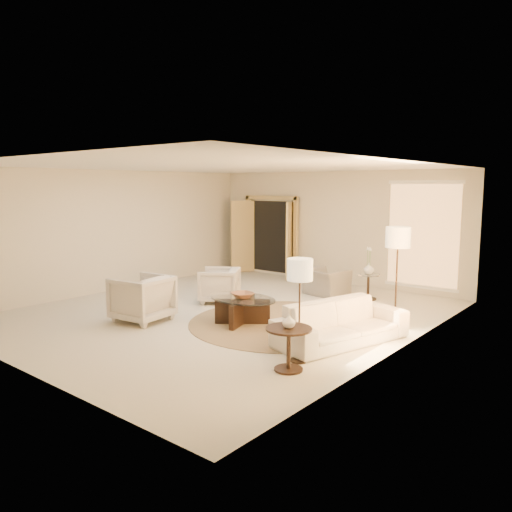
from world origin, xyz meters
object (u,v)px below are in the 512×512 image
Objects in this scene: armchair_right at (142,296)px; end_table at (289,341)px; sofa at (341,323)px; end_vase at (289,321)px; floor_lamp_far at (300,274)px; accent_chair at (325,278)px; floor_lamp_near at (398,242)px; armchair_left at (219,284)px; bowl at (242,295)px; coffee_table at (242,308)px; side_vase at (369,269)px; side_table at (368,284)px.

end_table is (3.48, -0.33, -0.06)m from armchair_right.
armchair_right is (-3.43, -1.16, 0.14)m from sofa.
floor_lamp_far is at bearing 102.61° from end_vase.
end_table is (2.05, -4.31, 0.00)m from accent_chair.
floor_lamp_near is 3.08m from end_vase.
armchair_left is 1.96m from armchair_right.
floor_lamp_far reaches higher than bowl.
armchair_right is 1.84m from bowl.
floor_lamp_far is (3.40, 0.04, 0.78)m from armchair_right.
sofa is 2.39× the size of armchair_right.
coffee_table is 8.82× the size of end_vase.
sofa is 2.42× the size of accent_chair.
coffee_table is at bearing 115.72° from armchair_right.
sofa is 3.63m from armchair_right.
end_table is at bearing 0.00° from end_vase.
coffee_table is (1.54, 0.99, -0.16)m from armchair_right.
accent_chair is 1.01m from side_vase.
accent_chair is 2.83m from floor_lamp_near.
floor_lamp_near is (2.24, -1.35, 1.08)m from accent_chair.
armchair_left is 3.23m from side_vase.
end_table is at bearing -34.22° from coffee_table.
end_vase is at bearing 77.67° from armchair_right.
bowl is (-1.89, -0.17, 0.20)m from sofa.
side_table is 0.38× the size of floor_lamp_far.
side_vase is at bearing -156.50° from accent_chair.
end_table is at bearing -76.27° from side_vase.
coffee_table is 2.65× the size of end_table.
coffee_table is at bearing -104.55° from side_table.
coffee_table is at bearing 145.78° from end_table.
side_table is 2.33m from floor_lamp_near.
side_vase is at bearing 129.75° from floor_lamp_near.
floor_lamp_near is 1.19× the size of floor_lamp_far.
end_vase reaches higher than side_table.
side_table is at bearing 103.73° from end_table.
armchair_left reaches higher than accent_chair.
bowl is at bearing 111.52° from sofa.
floor_lamp_near reaches higher than armchair_left.
armchair_left reaches higher than end_table.
floor_lamp_far is at bearing -27.15° from coffee_table.
armchair_left reaches higher than side_vase.
accent_chair reaches higher than bowl.
side_table is at bearing 103.73° from end_vase.
side_table is 3.01× the size of end_vase.
side_table is at bearing 143.52° from armchair_right.
armchair_right reaches higher than coffee_table.
coffee_table is at bearing 152.85° from floor_lamp_far.
sofa is 3.95× the size of side_table.
floor_lamp_near is (1.30, -1.56, 1.14)m from side_table.
end_table is at bearing 23.92° from armchair_left.
armchair_left is at bearing 146.17° from end_table.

